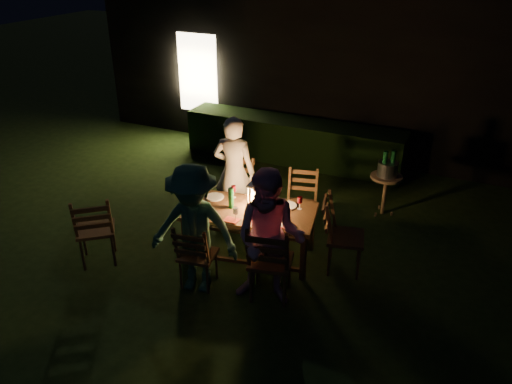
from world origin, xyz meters
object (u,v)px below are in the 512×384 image
at_px(chair_spare, 98,241).
at_px(bottle_table, 231,198).
at_px(chair_near_right, 270,274).
at_px(side_table, 386,180).
at_px(chair_end, 343,248).
at_px(person_opp_right, 270,239).
at_px(person_opp_left, 194,230).
at_px(chair_near_left, 198,265).
at_px(person_house_side, 234,172).
at_px(dining_table, 250,215).
at_px(ice_bucket, 388,169).
at_px(bottle_bucket_a, 384,166).
at_px(lantern, 254,198).
at_px(chair_far_left, 234,205).
at_px(bottle_bucket_b, 392,166).
at_px(chair_far_right, 300,214).

height_order(chair_spare, bottle_table, chair_spare).
height_order(chair_near_right, side_table, chair_near_right).
bearing_deg(chair_end, person_opp_right, -45.75).
xyz_separation_m(chair_end, person_opp_left, (-1.50, -1.12, 0.50)).
xyz_separation_m(chair_near_left, person_opp_left, (0.01, -0.05, 0.53)).
distance_m(chair_near_left, person_house_side, 1.68).
bearing_deg(chair_near_left, dining_table, 60.85).
bearing_deg(person_house_side, chair_end, 153.94).
xyz_separation_m(chair_near_right, ice_bucket, (0.78, 2.59, 0.43)).
bearing_deg(person_opp_left, chair_spare, 172.06).
relative_size(person_house_side, ice_bucket, 5.54).
bearing_deg(bottle_table, bottle_bucket_a, 50.84).
relative_size(chair_near_left, lantern, 2.67).
relative_size(dining_table, bottle_bucket_a, 5.67).
bearing_deg(bottle_table, lantern, 20.18).
xyz_separation_m(chair_spare, ice_bucket, (3.11, 2.87, 0.44)).
relative_size(chair_near_left, chair_spare, 0.89).
distance_m(chair_end, person_opp_right, 1.24).
height_order(person_house_side, person_opp_right, person_opp_right).
bearing_deg(dining_table, chair_far_left, 120.11).
xyz_separation_m(person_house_side, person_opp_left, (0.30, -1.61, -0.01)).
xyz_separation_m(ice_bucket, bottle_bucket_b, (0.05, 0.04, 0.05)).
height_order(person_opp_left, side_table, person_opp_left).
xyz_separation_m(dining_table, chair_near_right, (0.59, -0.68, -0.31)).
distance_m(chair_near_right, person_opp_left, 1.03).
height_order(chair_spare, lantern, lantern).
xyz_separation_m(lantern, bottle_bucket_a, (1.28, 1.82, -0.05)).
relative_size(chair_near_left, person_opp_right, 0.56).
distance_m(person_opp_left, bottle_bucket_b, 3.32).
distance_m(lantern, ice_bucket, 2.28).
height_order(chair_far_right, side_table, chair_far_right).
height_order(bottle_table, bottle_bucket_b, bottle_table).
height_order(chair_near_left, bottle_bucket_b, bottle_bucket_b).
distance_m(chair_far_right, chair_end, 1.03).
height_order(person_opp_right, bottle_bucket_a, person_opp_right).
bearing_deg(chair_spare, chair_far_right, 1.16).
bearing_deg(chair_end, chair_near_left, -67.62).
height_order(chair_spare, person_opp_left, person_opp_left).
bearing_deg(chair_spare, bottle_bucket_a, 3.58).
relative_size(side_table, bottle_bucket_b, 2.02).
bearing_deg(bottle_bucket_b, chair_near_left, -121.59).
height_order(chair_near_left, side_table, chair_near_left).
bearing_deg(chair_far_left, side_table, -150.94).
distance_m(bottle_bucket_a, bottle_bucket_b, 0.13).
xyz_separation_m(dining_table, chair_far_right, (0.40, 0.86, -0.34)).
bearing_deg(person_opp_left, side_table, 48.68).
xyz_separation_m(side_table, ice_bucket, (0.00, 0.00, 0.19)).
relative_size(chair_near_left, person_opp_left, 0.57).
bearing_deg(chair_near_left, person_opp_right, -2.02).
height_order(chair_far_left, side_table, chair_far_left).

